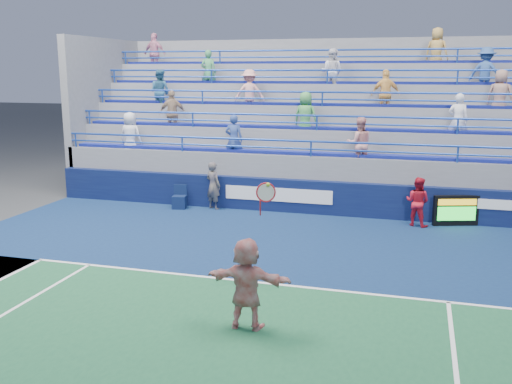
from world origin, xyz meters
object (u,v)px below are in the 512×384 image
(serve_speed_board, at_px, (456,211))
(tennis_player, at_px, (247,283))
(judge_chair, at_px, (180,201))
(line_judge, at_px, (213,186))
(ball_girl, at_px, (417,202))

(serve_speed_board, distance_m, tennis_player, 9.30)
(judge_chair, bearing_deg, serve_speed_board, 1.58)
(judge_chair, bearing_deg, line_judge, 12.35)
(ball_girl, bearing_deg, judge_chair, 20.97)
(serve_speed_board, height_order, line_judge, line_judge)
(serve_speed_board, distance_m, ball_girl, 1.20)
(tennis_player, height_order, ball_girl, tennis_player)
(tennis_player, distance_m, ball_girl, 8.56)
(serve_speed_board, bearing_deg, line_judge, 179.99)
(tennis_player, height_order, line_judge, tennis_player)
(line_judge, height_order, ball_girl, line_judge)
(serve_speed_board, relative_size, tennis_player, 0.49)
(line_judge, bearing_deg, serve_speed_board, -155.34)
(judge_chair, xyz_separation_m, tennis_player, (4.85, -8.14, 0.60))
(judge_chair, height_order, line_judge, line_judge)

